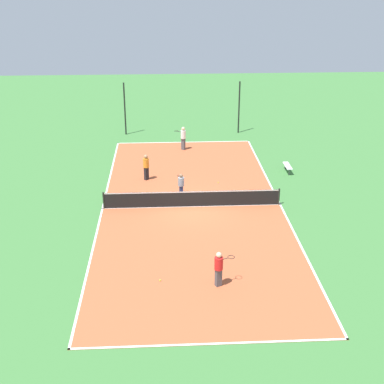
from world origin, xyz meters
name	(u,v)px	position (x,y,z in m)	size (l,w,h in m)	color
ground_plane	(192,207)	(0.00, 0.00, 0.00)	(80.00, 80.00, 0.00)	#3D7538
court_surface	(192,207)	(0.00, 0.00, 0.01)	(10.13, 23.87, 0.02)	#B75633
tennis_net	(192,198)	(0.00, 0.00, 0.51)	(9.93, 0.10, 0.97)	black
bench	(288,166)	(6.56, 5.17, 0.38)	(0.36, 1.45, 0.45)	silver
player_near_white	(183,137)	(-0.10, 10.10, 1.01)	(0.95, 0.82, 1.72)	#4C4C51
player_baseline_gray	(181,184)	(-0.56, 1.34, 0.84)	(0.41, 0.96, 1.46)	navy
player_center_orange	(146,165)	(-2.65, 4.23, 0.97)	(0.51, 0.51, 1.66)	black
player_coach_red	(219,267)	(0.68, -8.12, 0.94)	(0.99, 0.69, 1.60)	#4C4C51
tennis_ball_far_baseline	(160,280)	(-1.79, -7.64, 0.06)	(0.07, 0.07, 0.07)	#CCE033
tennis_ball_right_alley	(218,182)	(1.82, 3.43, 0.06)	(0.07, 0.07, 0.07)	#CCE033
fence_post_back_left	(125,109)	(-4.54, 14.27, 2.08)	(0.12, 0.12, 4.16)	black
fence_post_back_right	(239,107)	(4.54, 14.27, 2.08)	(0.12, 0.12, 4.16)	black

